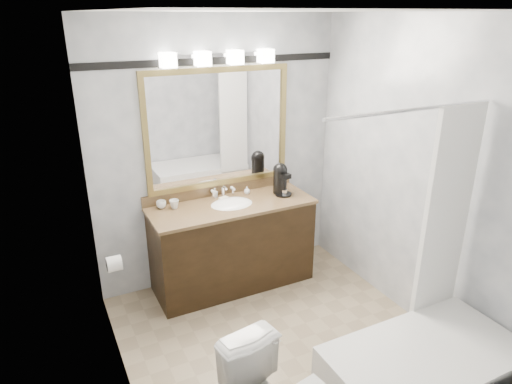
% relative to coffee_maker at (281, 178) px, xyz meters
% --- Properties ---
extents(room, '(2.42, 2.62, 2.52)m').
position_rel_coffee_maker_xyz_m(room, '(-0.53, -1.04, 0.24)').
color(room, gray).
rests_on(room, ground).
extents(vanity, '(1.53, 0.58, 0.97)m').
position_rel_coffee_maker_xyz_m(vanity, '(-0.53, -0.02, -0.57)').
color(vanity, black).
rests_on(vanity, ground).
extents(mirror, '(1.40, 0.04, 1.10)m').
position_rel_coffee_maker_xyz_m(mirror, '(-0.53, 0.25, 0.49)').
color(mirror, olive).
rests_on(mirror, room).
extents(vanity_light_bar, '(1.02, 0.14, 0.12)m').
position_rel_coffee_maker_xyz_m(vanity_light_bar, '(-0.53, 0.19, 1.12)').
color(vanity_light_bar, silver).
rests_on(vanity_light_bar, room).
extents(accent_stripe, '(2.40, 0.01, 0.06)m').
position_rel_coffee_maker_xyz_m(accent_stripe, '(-0.53, 0.26, 1.09)').
color(accent_stripe, black).
rests_on(accent_stripe, room).
extents(bathtub, '(1.30, 0.75, 1.96)m').
position_rel_coffee_maker_xyz_m(bathtub, '(0.03, -1.93, -0.73)').
color(bathtub, white).
rests_on(bathtub, ground).
extents(tp_roll, '(0.11, 0.12, 0.12)m').
position_rel_coffee_maker_xyz_m(tp_roll, '(-1.67, -0.37, -0.31)').
color(tp_roll, white).
rests_on(tp_roll, room).
extents(coffee_maker, '(0.16, 0.20, 0.31)m').
position_rel_coffee_maker_xyz_m(coffee_maker, '(0.00, 0.00, 0.00)').
color(coffee_maker, black).
rests_on(coffee_maker, vanity).
extents(cup_left, '(0.10, 0.10, 0.07)m').
position_rel_coffee_maker_xyz_m(cup_left, '(-1.13, 0.17, -0.12)').
color(cup_left, white).
rests_on(cup_left, vanity).
extents(cup_right, '(0.11, 0.11, 0.08)m').
position_rel_coffee_maker_xyz_m(cup_right, '(-1.03, 0.12, -0.12)').
color(cup_right, white).
rests_on(cup_right, vanity).
extents(soap_bottle_a, '(0.05, 0.05, 0.09)m').
position_rel_coffee_maker_xyz_m(soap_bottle_a, '(-0.60, 0.20, -0.11)').
color(soap_bottle_a, white).
rests_on(soap_bottle_a, vanity).
extents(soap_bottle_b, '(0.07, 0.07, 0.07)m').
position_rel_coffee_maker_xyz_m(soap_bottle_b, '(-0.29, 0.14, -0.12)').
color(soap_bottle_b, white).
rests_on(soap_bottle_b, vanity).
extents(soap_bar, '(0.10, 0.08, 0.03)m').
position_rel_coffee_maker_xyz_m(soap_bar, '(-0.56, 0.10, -0.15)').
color(soap_bar, beige).
rests_on(soap_bar, vanity).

